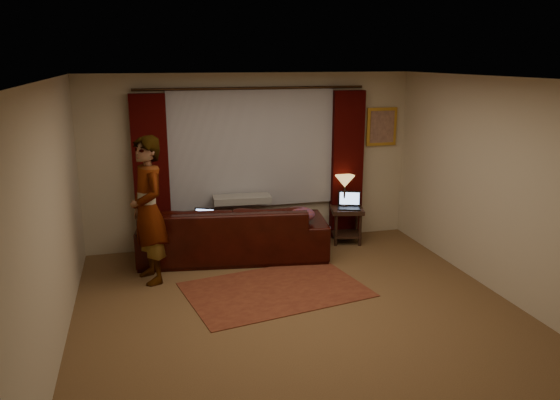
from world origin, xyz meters
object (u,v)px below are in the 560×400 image
Objects in this scene: sofa at (233,221)px; end_table at (346,225)px; laptop_table at (349,201)px; tiffany_lamp at (345,191)px; laptop_sofa at (202,218)px; person at (148,210)px.

sofa is 4.78× the size of end_table.
laptop_table is at bearing -80.26° from end_table.
sofa reaches higher than tiffany_lamp.
sofa is at bearing 36.08° from laptop_sofa.
laptop_table is (1.83, 0.13, 0.14)m from sofa.
laptop_sofa is at bearing 19.58° from sofa.
laptop_table is at bearing 85.68° from person.
laptop_table is (0.02, -0.14, -0.12)m from tiffany_lamp.
person is (-3.01, -0.73, 0.26)m from laptop_table.
person is at bearing -163.66° from tiffany_lamp.
end_table is at bearing -81.05° from tiffany_lamp.
sofa is 7.14× the size of laptop_table.
tiffany_lamp is at bearing -163.30° from sofa.
end_table is 0.30× the size of person.
end_table is at bearing -166.12° from sofa.
end_table is 0.53m from tiffany_lamp.
sofa is 1.41× the size of person.
laptop_sofa is 0.17× the size of person.
laptop_table is at bearing -167.88° from sofa.
tiffany_lamp is at bearing 88.37° from person.
laptop_sofa is at bearing -172.98° from end_table.
sofa is 5.40× the size of tiffany_lamp.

